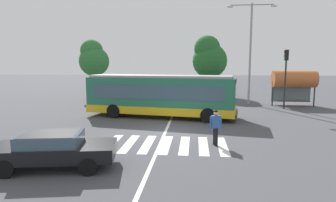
{
  "coord_description": "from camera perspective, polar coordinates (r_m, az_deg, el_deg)",
  "views": [
    {
      "loc": [
        1.46,
        -15.91,
        3.9
      ],
      "look_at": [
        -0.41,
        3.71,
        1.3
      ],
      "focal_mm": 30.53,
      "sensor_mm": 36.0,
      "label": 1
    }
  ],
  "objects": [
    {
      "name": "ground_plane",
      "position": [
        16.45,
        0.2,
        -6.21
      ],
      "size": [
        160.0,
        160.0,
        0.0
      ],
      "primitive_type": "plane",
      "color": "#47474C"
    },
    {
      "name": "city_transit_bus",
      "position": [
        20.71,
        -1.44,
        1.1
      ],
      "size": [
        11.07,
        4.3,
        3.06
      ],
      "color": "black",
      "rests_on": "ground_plane"
    },
    {
      "name": "pedestrian_crossing_street",
      "position": [
        13.82,
        9.5,
        -4.84
      ],
      "size": [
        0.56,
        0.38,
        1.72
      ],
      "color": "black",
      "rests_on": "ground_plane"
    },
    {
      "name": "foreground_sedan",
      "position": [
        11.59,
        -21.96,
        -8.74
      ],
      "size": [
        4.75,
        2.59,
        1.35
      ],
      "color": "black",
      "rests_on": "ground_plane"
    },
    {
      "name": "parked_car_champagne",
      "position": [
        33.38,
        0.3,
        2.13
      ],
      "size": [
        2.03,
        4.58,
        1.35
      ],
      "color": "black",
      "rests_on": "ground_plane"
    },
    {
      "name": "parked_car_charcoal",
      "position": [
        33.05,
        4.92,
        2.05
      ],
      "size": [
        1.98,
        4.55,
        1.35
      ],
      "color": "black",
      "rests_on": "ground_plane"
    },
    {
      "name": "parked_car_blue",
      "position": [
        33.28,
        9.68,
        2.0
      ],
      "size": [
        2.06,
        4.59,
        1.35
      ],
      "color": "black",
      "rests_on": "ground_plane"
    },
    {
      "name": "traffic_light_far_corner",
      "position": [
        26.39,
        22.44,
        5.79
      ],
      "size": [
        0.33,
        0.32,
        5.05
      ],
      "color": "#28282B",
      "rests_on": "ground_plane"
    },
    {
      "name": "bus_stop_shelter",
      "position": [
        28.58,
        23.86,
        3.9
      ],
      "size": [
        3.83,
        1.54,
        3.25
      ],
      "color": "#28282B",
      "rests_on": "ground_plane"
    },
    {
      "name": "twin_arm_street_lamp",
      "position": [
        28.25,
        16.16,
        10.98
      ],
      "size": [
        4.52,
        0.32,
        9.39
      ],
      "color": "#939399",
      "rests_on": "ground_plane"
    },
    {
      "name": "background_tree_left",
      "position": [
        32.26,
        -14.67,
        8.23
      ],
      "size": [
        3.22,
        3.22,
        6.47
      ],
      "color": "brown",
      "rests_on": "ground_plane"
    },
    {
      "name": "background_tree_right",
      "position": [
        34.78,
        8.19,
        8.62
      ],
      "size": [
        4.13,
        4.13,
        7.2
      ],
      "color": "brown",
      "rests_on": "ground_plane"
    },
    {
      "name": "crosswalk_painted_stripes",
      "position": [
        13.97,
        -0.43,
        -8.69
      ],
      "size": [
        5.86,
        3.18,
        0.01
      ],
      "color": "silver",
      "rests_on": "ground_plane"
    },
    {
      "name": "lane_center_line",
      "position": [
        18.41,
        0.13,
        -4.71
      ],
      "size": [
        0.16,
        24.0,
        0.01
      ],
      "primitive_type": "cube",
      "color": "silver",
      "rests_on": "ground_plane"
    }
  ]
}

